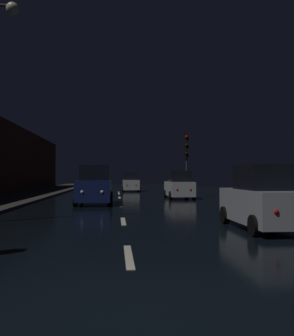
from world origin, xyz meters
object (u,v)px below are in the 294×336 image
(car_parked_right_near, at_px, (264,200))
(car_distant_taillights, at_px, (131,183))
(traffic_light_far_right, at_px, (187,150))
(car_approaching_headlights, at_px, (95,186))
(car_parked_right_far, at_px, (179,186))

(car_parked_right_near, xyz_separation_m, car_distant_taillights, (-3.00, 27.43, 0.01))
(traffic_light_far_right, distance_m, car_parked_right_near, 16.53)
(car_approaching_headlights, relative_size, car_parked_right_near, 1.14)
(car_parked_right_far, bearing_deg, car_distant_taillights, 13.63)
(traffic_light_far_right, distance_m, car_distant_taillights, 12.07)
(car_approaching_headlights, bearing_deg, car_distant_taillights, 170.70)
(traffic_light_far_right, relative_size, car_parked_right_near, 1.25)
(car_parked_right_near, bearing_deg, car_parked_right_far, 0.00)
(traffic_light_far_right, bearing_deg, car_parked_right_far, -21.99)
(traffic_light_far_right, distance_m, car_approaching_headlights, 9.24)
(car_approaching_headlights, xyz_separation_m, car_distant_taillights, (2.80, 17.09, -0.12))
(car_approaching_headlights, relative_size, car_parked_right_far, 1.13)
(traffic_light_far_right, height_order, car_parked_right_far, traffic_light_far_right)
(traffic_light_far_right, bearing_deg, car_parked_right_near, 8.18)
(traffic_light_far_right, bearing_deg, car_distant_taillights, -150.21)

